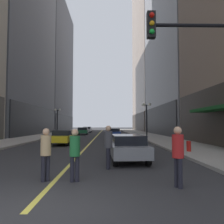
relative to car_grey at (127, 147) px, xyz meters
The scene contains 20 objects.
ground_plane 28.36m from the car_grey, 95.55° to the left, with size 200.00×200.00×0.00m, color #2D2D30.
sidewalk_left 30.29m from the car_grey, 111.28° to the left, with size 4.50×78.00×0.15m, color #9E9991.
sidewalk_right 28.76m from the car_grey, 78.95° to the left, with size 4.50×78.00×0.15m, color #9E9991.
lane_centre_stripe 28.36m from the car_grey, 95.55° to the left, with size 0.16×70.00×0.01m, color #E5D64C.
building_left_far 59.64m from the car_grey, 110.64° to the left, with size 13.81×26.00×37.50m.
building_right_far 61.75m from the car_grey, 75.56° to the left, with size 12.08×26.00×57.93m.
storefront_awning_right 8.60m from the car_grey, 32.99° to the left, with size 1.60×6.44×3.12m.
car_grey is the anchor object (origin of this frame).
car_yellow 10.55m from the car_grey, 119.07° to the left, with size 1.84×4.42×1.32m.
car_blue 19.96m from the car_grey, 90.64° to the left, with size 1.95×4.71×1.32m.
car_green 29.75m from the car_grey, 100.74° to the left, with size 2.06×4.85×1.32m.
car_white 40.00m from the car_grey, 98.12° to the left, with size 1.77×4.74×1.32m.
pedestrian_in_red_jacket 5.05m from the car_grey, 77.63° to the right, with size 0.44×0.44×1.79m.
pedestrian_in_tan_trench 5.12m from the car_grey, 126.45° to the right, with size 0.48×0.48×1.73m.
pedestrian_in_green_parka 4.68m from the car_grey, 116.34° to the right, with size 0.39×0.39×1.70m.
pedestrian_with_orange_bag 2.38m from the car_grey, 114.42° to the right, with size 0.41×0.41×1.81m.
traffic_light_near_right 5.82m from the car_grey, 58.34° to the right, with size 3.43×0.35×5.65m.
street_lamp_left_far 26.41m from the car_grey, 110.35° to the left, with size 1.06×0.36×4.43m.
street_lamp_right_mid 15.59m from the car_grey, 76.24° to the left, with size 1.06×0.36×4.43m.
fire_hydrant_right 4.93m from the car_grey, 32.30° to the left, with size 0.28×0.28×0.80m, color red.
Camera 1 is at (1.74, -4.74, 1.86)m, focal length 35.71 mm.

